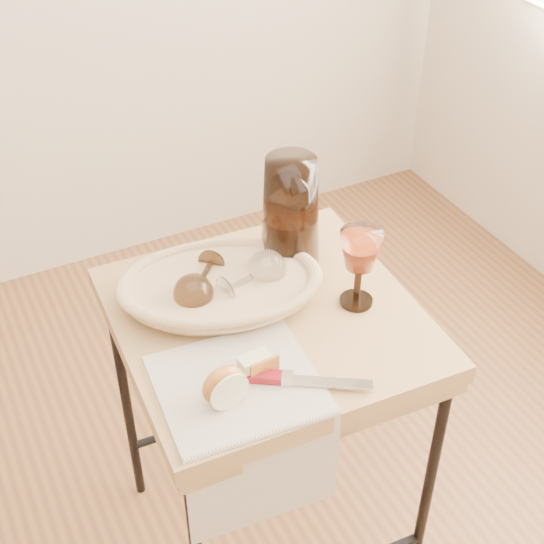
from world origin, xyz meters
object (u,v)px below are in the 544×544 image
side_table (268,437)px  tea_towel (237,383)px  goblet_lying_a (201,279)px  table_knife (292,378)px  bread_basket (220,289)px  wine_goblet (359,268)px  pitcher (290,211)px  goblet_lying_b (249,278)px  apple_half (223,384)px

side_table → tea_towel: tea_towel is taller
goblet_lying_a → table_knife: bearing=52.7°
bread_basket → wine_goblet: bearing=-11.5°
tea_towel → wine_goblet: (0.31, 0.10, 0.08)m
bread_basket → pitcher: (0.19, 0.06, 0.09)m
goblet_lying_b → apple_half: bearing=-137.9°
tea_towel → pitcher: bearing=52.9°
goblet_lying_a → table_knife: (0.05, -0.29, -0.04)m
side_table → bread_basket: 0.41m
goblet_lying_a → wine_goblet: (0.27, -0.15, 0.03)m
bread_basket → table_knife: 0.27m
side_table → bread_basket: size_ratio=2.03×
goblet_lying_b → goblet_lying_a: bearing=143.0°
apple_half → wine_goblet: bearing=12.4°
goblet_lying_a → goblet_lying_b: 0.10m
goblet_lying_a → apple_half: bearing=27.4°
tea_towel → goblet_lying_b: bearing=63.9°
pitcher → apple_half: 0.44m
goblet_lying_b → table_knife: (-0.04, -0.25, -0.04)m
tea_towel → pitcher: (0.26, 0.29, 0.12)m
pitcher → wine_goblet: 0.20m
wine_goblet → apple_half: (-0.35, -0.13, -0.04)m
tea_towel → goblet_lying_b: goblet_lying_b is taller
table_knife → pitcher: bearing=95.2°
wine_goblet → table_knife: wine_goblet is taller
tea_towel → goblet_lying_a: size_ratio=2.18×
goblet_lying_a → table_knife: goblet_lying_a is taller
pitcher → table_knife: size_ratio=1.11×
goblet_lying_a → pitcher: (0.22, 0.04, 0.07)m
wine_goblet → goblet_lying_b: bearing=149.4°
goblet_lying_b → table_knife: bearing=-111.4°
wine_goblet → table_knife: 0.27m
pitcher → wine_goblet: pitcher is taller
apple_half → table_knife: apple_half is taller
pitcher → table_knife: pitcher is taller
tea_towel → table_knife: (0.09, -0.04, 0.01)m
goblet_lying_b → apple_half: goblet_lying_b is taller
side_table → pitcher: 0.53m
tea_towel → table_knife: 0.10m
tea_towel → apple_half: apple_half is taller
goblet_lying_a → table_knife: 0.30m
wine_goblet → table_knife: (-0.22, -0.14, -0.07)m
side_table → goblet_lying_b: bearing=99.0°
pitcher → wine_goblet: (0.05, -0.19, -0.04)m
apple_half → table_knife: 0.13m
tea_towel → goblet_lying_a: goblet_lying_a is taller
apple_half → tea_towel: bearing=27.7°
goblet_lying_a → goblet_lying_b: bearing=109.0°
bread_basket → pitcher: size_ratio=1.28×
tea_towel → pitcher: pitcher is taller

